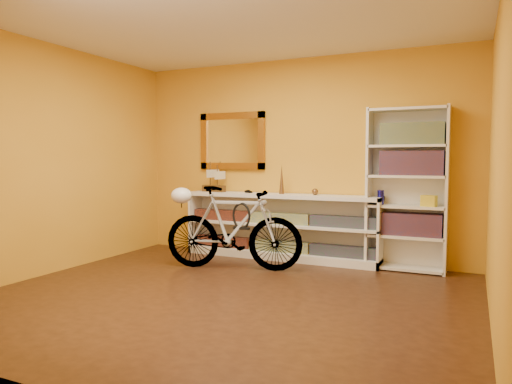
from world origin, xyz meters
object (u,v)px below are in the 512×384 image
at_px(bookcase, 407,189).
at_px(bicycle, 233,228).
at_px(helmet, 181,196).
at_px(console_unit, 280,226).

relative_size(bookcase, bicycle, 1.14).
xyz_separation_m(bicycle, helmet, (-0.62, -0.15, 0.37)).
height_order(bookcase, helmet, bookcase).
xyz_separation_m(bookcase, helmet, (-2.47, -0.96, -0.09)).
relative_size(console_unit, bicycle, 1.56).
relative_size(bicycle, helmet, 6.56).
bearing_deg(bicycle, bookcase, -79.66).
distance_m(bookcase, bicycle, 2.07).
distance_m(console_unit, bookcase, 1.65).
xyz_separation_m(console_unit, bicycle, (-0.28, -0.78, 0.07)).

